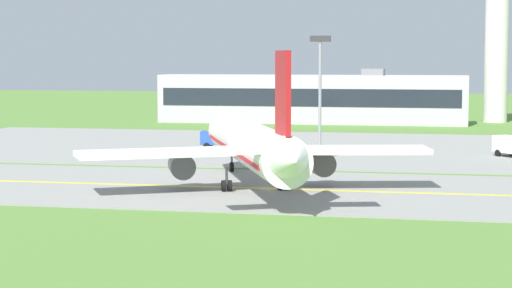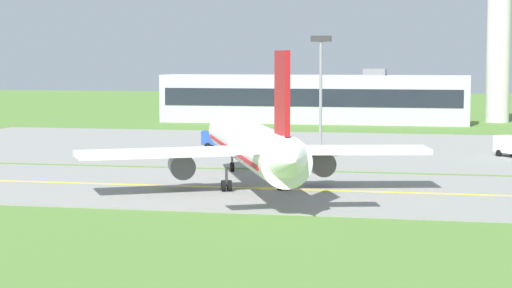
{
  "view_description": "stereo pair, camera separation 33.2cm",
  "coord_description": "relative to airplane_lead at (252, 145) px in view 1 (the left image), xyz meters",
  "views": [
    {
      "loc": [
        17.12,
        -86.81,
        12.15
      ],
      "look_at": [
        -2.09,
        2.33,
        4.0
      ],
      "focal_mm": 67.99,
      "sensor_mm": 36.0,
      "label": 1
    },
    {
      "loc": [
        17.45,
        -86.74,
        12.15
      ],
      "look_at": [
        -2.09,
        2.33,
        4.0
      ],
      "focal_mm": 67.99,
      "sensor_mm": 36.0,
      "label": 2
    }
  ],
  "objects": [
    {
      "name": "apron_light_mast",
      "position": [
        2.43,
        26.01,
        5.19
      ],
      "size": [
        2.4,
        0.5,
        14.7
      ],
      "color": "gray",
      "rests_on": "ground"
    },
    {
      "name": "airplane_lead",
      "position": [
        0.0,
        0.0,
        0.0
      ],
      "size": [
        31.35,
        38.03,
        12.7
      ],
      "color": "white",
      "rests_on": "ground"
    },
    {
      "name": "terminal_building",
      "position": [
        -8.74,
        91.06,
        0.36
      ],
      "size": [
        57.09,
        8.14,
        10.12
      ],
      "color": "#B2B2B7",
      "rests_on": "ground"
    },
    {
      "name": "apron_pad",
      "position": [
        11.91,
        42.13,
        -4.08
      ],
      "size": [
        140.0,
        52.0,
        0.1
      ],
      "primitive_type": "cube",
      "color": "gray",
      "rests_on": "ground"
    },
    {
      "name": "taxiway_strip",
      "position": [
        1.91,
        0.13,
        -4.08
      ],
      "size": [
        240.0,
        28.0,
        0.1
      ],
      "primitive_type": "cube",
      "color": "gray",
      "rests_on": "ground"
    },
    {
      "name": "service_truck_fuel",
      "position": [
        -12.17,
        37.85,
        -2.6
      ],
      "size": [
        6.14,
        2.72,
        2.6
      ],
      "color": "#264CA5",
      "rests_on": "ground"
    },
    {
      "name": "control_tower",
      "position": [
        24.73,
        101.04,
        14.24
      ],
      "size": [
        7.6,
        7.6,
        30.88
      ],
      "color": "silver",
      "rests_on": "ground"
    },
    {
      "name": "taxiway_centreline",
      "position": [
        1.91,
        0.13,
        -4.03
      ],
      "size": [
        220.0,
        0.6,
        0.01
      ],
      "primitive_type": "cube",
      "color": "yellow",
      "rests_on": "taxiway_strip"
    },
    {
      "name": "ground_plane",
      "position": [
        1.91,
        0.13,
        -4.13
      ],
      "size": [
        500.0,
        500.0,
        0.0
      ],
      "primitive_type": "plane",
      "color": "#517A33"
    }
  ]
}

